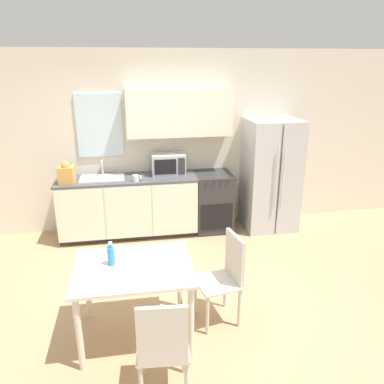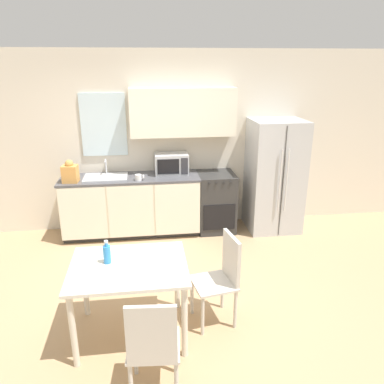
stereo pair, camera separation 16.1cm
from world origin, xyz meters
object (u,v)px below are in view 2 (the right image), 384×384
(refrigerator, at_px, (274,176))
(microwave, at_px, (171,164))
(dining_chair_side, at_px, (223,273))
(coffee_mug, at_px, (139,177))
(drink_bottle, at_px, (107,254))
(oven_range, at_px, (216,202))
(dining_chair_near, at_px, (153,344))
(dining_table, at_px, (129,276))

(refrigerator, height_order, microwave, refrigerator)
(dining_chair_side, bearing_deg, coffee_mug, 12.26)
(refrigerator, distance_m, drink_bottle, 3.19)
(oven_range, height_order, dining_chair_side, dining_chair_side)
(microwave, xyz_separation_m, drink_bottle, (-0.78, -2.31, -0.22))
(oven_range, bearing_deg, dining_chair_side, -99.09)
(dining_chair_near, bearing_deg, drink_bottle, 118.54)
(dining_table, relative_size, dining_chair_near, 1.15)
(dining_table, height_order, drink_bottle, drink_bottle)
(refrigerator, xyz_separation_m, microwave, (-1.57, 0.15, 0.21))
(refrigerator, bearing_deg, oven_range, 176.59)
(dining_table, xyz_separation_m, drink_bottle, (-0.19, 0.07, 0.20))
(coffee_mug, bearing_deg, refrigerator, 3.94)
(dining_chair_side, bearing_deg, dining_table, 86.65)
(oven_range, height_order, coffee_mug, coffee_mug)
(refrigerator, distance_m, coffee_mug, 2.07)
(refrigerator, relative_size, coffee_mug, 13.50)
(refrigerator, relative_size, microwave, 3.45)
(coffee_mug, bearing_deg, dining_chair_near, -88.20)
(coffee_mug, xyz_separation_m, drink_bottle, (-0.29, -2.02, -0.11))
(dining_table, bearing_deg, microwave, 76.13)
(microwave, distance_m, drink_bottle, 2.45)
(refrigerator, relative_size, dining_table, 1.60)
(oven_range, height_order, dining_chair_near, dining_chair_near)
(refrigerator, xyz_separation_m, coffee_mug, (-2.06, -0.14, 0.10))
(oven_range, xyz_separation_m, microwave, (-0.67, 0.10, 0.61))
(refrigerator, distance_m, dining_table, 3.11)
(oven_range, distance_m, dining_chair_side, 2.21)
(dining_table, height_order, dining_chair_side, dining_chair_side)
(refrigerator, bearing_deg, microwave, 174.51)
(refrigerator, height_order, coffee_mug, refrigerator)
(dining_chair_side, bearing_deg, microwave, -1.93)
(microwave, bearing_deg, coffee_mug, -149.12)
(oven_range, distance_m, refrigerator, 0.99)
(drink_bottle, bearing_deg, dining_table, -20.25)
(drink_bottle, bearing_deg, microwave, 71.36)
(refrigerator, bearing_deg, dining_chair_near, -123.04)
(microwave, height_order, coffee_mug, microwave)
(microwave, distance_m, dining_chair_side, 2.36)
(dining_chair_near, distance_m, dining_chair_side, 1.15)
(coffee_mug, bearing_deg, oven_range, 9.56)
(dining_table, relative_size, dining_chair_side, 1.15)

